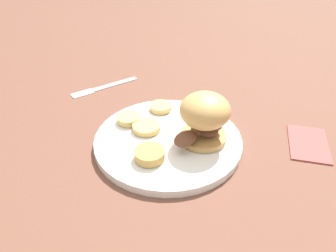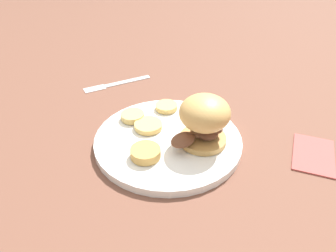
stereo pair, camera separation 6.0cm
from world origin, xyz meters
name	(u,v)px [view 1 (the left image)]	position (x,y,z in m)	size (l,w,h in m)	color
ground_plane	(168,144)	(0.00, 0.00, 0.00)	(4.00, 4.00, 0.00)	brown
dinner_plate	(168,140)	(0.00, 0.00, 0.01)	(0.28, 0.28, 0.02)	white
sandwich	(204,117)	(0.05, 0.04, 0.07)	(0.09, 0.13, 0.09)	tan
potato_round_0	(129,119)	(-0.09, -0.02, 0.02)	(0.05, 0.05, 0.01)	#DBB766
potato_round_1	(150,154)	(0.02, -0.06, 0.02)	(0.05, 0.05, 0.02)	tan
potato_round_2	(161,107)	(-0.08, 0.05, 0.02)	(0.05, 0.05, 0.01)	#DBB766
potato_round_3	(146,127)	(-0.05, -0.01, 0.02)	(0.05, 0.05, 0.01)	#DBB766
fork	(104,87)	(-0.27, 0.03, 0.00)	(0.04, 0.17, 0.00)	silver
napkin	(309,143)	(0.18, 0.20, 0.00)	(0.11, 0.07, 0.01)	#B24C47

